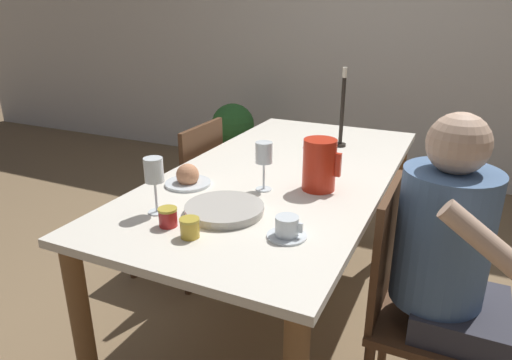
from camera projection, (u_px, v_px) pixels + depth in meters
The scene contains 16 objects.
ground_plane at pixel (279, 317), 2.28m from camera, with size 20.00×20.00×0.00m, color #7F6647.
wall_back at pixel (389, 27), 3.78m from camera, with size 10.00×0.06×2.60m.
dining_table at pixel (282, 193), 2.04m from camera, with size 0.90×1.82×0.78m.
chair_person_side at pixel (415, 304), 1.60m from camera, with size 0.42×0.42×0.89m.
chair_opposite at pixel (185, 198), 2.50m from camera, with size 0.42×0.42×0.89m.
person_seated at pixel (451, 258), 1.48m from camera, with size 0.39×0.41×1.16m.
red_pitcher at pixel (319, 164), 1.77m from camera, with size 0.15×0.13×0.20m.
wine_glass_water at pixel (264, 155), 1.74m from camera, with size 0.07×0.07×0.19m.
wine_glass_juice at pixel (154, 173), 1.54m from camera, with size 0.07×0.07×0.20m.
teacup_near_person at pixel (287, 228), 1.41m from camera, with size 0.13×0.13×0.07m.
serving_tray at pixel (224, 209), 1.58m from camera, with size 0.28×0.28×0.03m.
bread_plate at pixel (188, 178), 1.84m from camera, with size 0.18×0.18×0.09m.
jam_jar_amber at pixel (190, 227), 1.41m from camera, with size 0.06×0.06×0.06m.
jam_jar_red at pixel (168, 216), 1.49m from camera, with size 0.06×0.06×0.06m.
candlestick_tall at pixel (342, 115), 2.30m from camera, with size 0.06×0.06×0.40m.
potted_plant at pixel (233, 133), 4.07m from camera, with size 0.38×0.38×0.66m.
Camera 1 is at (0.70, -1.76, 1.45)m, focal length 32.00 mm.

